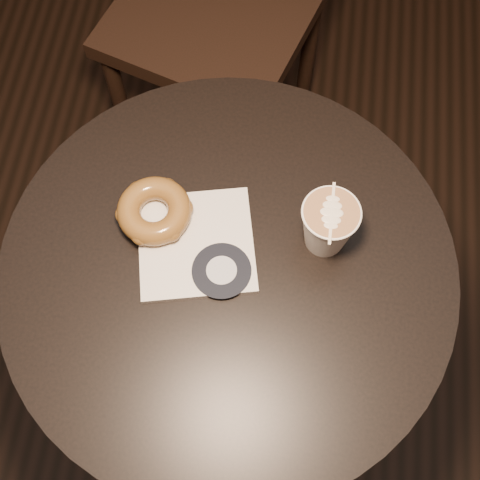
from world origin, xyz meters
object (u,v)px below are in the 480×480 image
at_px(cafe_table, 230,307).
at_px(latte_cup, 328,226).
at_px(pastry_bag, 196,243).
at_px(doughnut, 154,211).

relative_size(cafe_table, latte_cup, 7.79).
distance_m(pastry_bag, doughnut, 0.08).
bearing_deg(latte_cup, cafe_table, -156.16).
height_order(pastry_bag, doughnut, doughnut).
bearing_deg(pastry_bag, latte_cup, -3.01).
xyz_separation_m(pastry_bag, latte_cup, (0.19, 0.03, 0.04)).
relative_size(pastry_bag, latte_cup, 1.81).
distance_m(cafe_table, pastry_bag, 0.21).
relative_size(cafe_table, pastry_bag, 4.30).
bearing_deg(pastry_bag, doughnut, 139.55).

